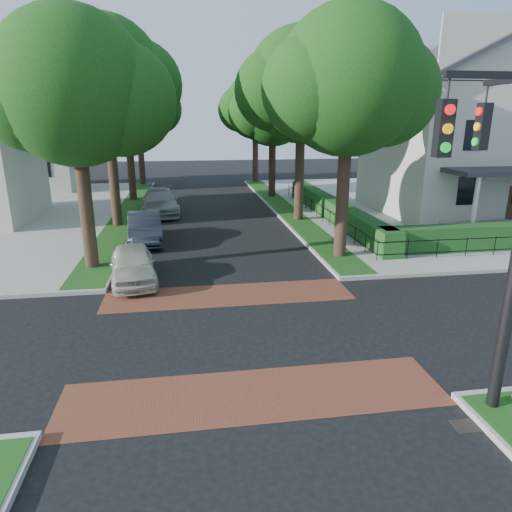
# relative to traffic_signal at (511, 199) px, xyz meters

# --- Properties ---
(ground) EXTENTS (120.00, 120.00, 0.00)m
(ground) POSITION_rel_traffic_signal_xyz_m (-4.89, 4.41, -4.71)
(ground) COLOR black
(ground) RESTS_ON ground
(sidewalk_ne) EXTENTS (30.00, 30.00, 0.15)m
(sidewalk_ne) POSITION_rel_traffic_signal_xyz_m (14.61, 23.41, -4.63)
(sidewalk_ne) COLOR gray
(sidewalk_ne) RESTS_ON ground
(crosswalk_far) EXTENTS (9.00, 2.20, 0.01)m
(crosswalk_far) POSITION_rel_traffic_signal_xyz_m (-4.89, 7.61, -4.70)
(crosswalk_far) COLOR brown
(crosswalk_far) RESTS_ON ground
(crosswalk_near) EXTENTS (9.00, 2.20, 0.01)m
(crosswalk_near) POSITION_rel_traffic_signal_xyz_m (-4.89, 1.21, -4.70)
(crosswalk_near) COLOR brown
(crosswalk_near) RESTS_ON ground
(storm_drain) EXTENTS (0.65, 0.45, 0.01)m
(storm_drain) POSITION_rel_traffic_signal_xyz_m (-0.59, -0.59, -4.70)
(storm_drain) COLOR black
(storm_drain) RESTS_ON ground
(grass_strip_ne) EXTENTS (1.60, 29.80, 0.02)m
(grass_strip_ne) POSITION_rel_traffic_signal_xyz_m (0.51, 23.51, -4.55)
(grass_strip_ne) COLOR #1F4A15
(grass_strip_ne) RESTS_ON sidewalk_ne
(grass_strip_nw) EXTENTS (1.60, 29.80, 0.02)m
(grass_strip_nw) POSITION_rel_traffic_signal_xyz_m (-10.29, 23.51, -4.55)
(grass_strip_nw) COLOR #1F4A15
(grass_strip_nw) RESTS_ON sidewalk_nw
(tree_right_near) EXTENTS (7.75, 6.67, 10.66)m
(tree_right_near) POSITION_rel_traffic_signal_xyz_m (0.72, 11.65, 2.92)
(tree_right_near) COLOR black
(tree_right_near) RESTS_ON sidewalk_ne
(tree_right_mid) EXTENTS (8.25, 7.09, 11.22)m
(tree_right_mid) POSITION_rel_traffic_signal_xyz_m (0.72, 19.66, 3.28)
(tree_right_mid) COLOR black
(tree_right_mid) RESTS_ON sidewalk_ne
(tree_right_far) EXTENTS (7.25, 6.23, 9.74)m
(tree_right_far) POSITION_rel_traffic_signal_xyz_m (0.71, 28.64, 2.20)
(tree_right_far) COLOR black
(tree_right_far) RESTS_ON sidewalk_ne
(tree_right_back) EXTENTS (7.50, 6.45, 10.20)m
(tree_right_back) POSITION_rel_traffic_signal_xyz_m (0.72, 37.64, 2.56)
(tree_right_back) COLOR black
(tree_right_back) RESTS_ON sidewalk_ne
(tree_left_near) EXTENTS (7.50, 6.45, 10.20)m
(tree_left_near) POSITION_rel_traffic_signal_xyz_m (-10.28, 11.64, 2.56)
(tree_left_near) COLOR black
(tree_left_near) RESTS_ON sidewalk_nw
(tree_left_mid) EXTENTS (8.00, 6.88, 11.48)m
(tree_left_mid) POSITION_rel_traffic_signal_xyz_m (-10.28, 19.66, 3.64)
(tree_left_mid) COLOR black
(tree_left_mid) RESTS_ON sidewalk_nw
(tree_left_far) EXTENTS (7.00, 6.02, 9.86)m
(tree_left_far) POSITION_rel_traffic_signal_xyz_m (-10.29, 28.63, 2.41)
(tree_left_far) COLOR black
(tree_left_far) RESTS_ON sidewalk_nw
(tree_left_back) EXTENTS (7.75, 6.66, 10.44)m
(tree_left_back) POSITION_rel_traffic_signal_xyz_m (-10.28, 37.65, 2.70)
(tree_left_back) COLOR black
(tree_left_back) RESTS_ON sidewalk_nw
(hedge_main_road) EXTENTS (1.00, 18.00, 1.20)m
(hedge_main_road) POSITION_rel_traffic_signal_xyz_m (2.81, 19.41, -3.96)
(hedge_main_road) COLOR #19491B
(hedge_main_road) RESTS_ON sidewalk_ne
(fence_main_road) EXTENTS (0.06, 18.00, 0.90)m
(fence_main_road) POSITION_rel_traffic_signal_xyz_m (2.01, 19.41, -4.11)
(fence_main_road) COLOR black
(fence_main_road) RESTS_ON sidewalk_ne
(house_victorian) EXTENTS (13.00, 13.05, 12.48)m
(house_victorian) POSITION_rel_traffic_signal_xyz_m (12.62, 20.33, 1.31)
(house_victorian) COLOR beige
(house_victorian) RESTS_ON sidewalk_ne
(house_left_far) EXTENTS (10.00, 9.00, 10.14)m
(house_left_far) POSITION_rel_traffic_signal_xyz_m (-20.38, 36.41, 0.33)
(house_left_far) COLOR beige
(house_left_far) RESTS_ON sidewalk_nw
(traffic_signal) EXTENTS (2.17, 2.00, 8.00)m
(traffic_signal) POSITION_rel_traffic_signal_xyz_m (0.00, 0.00, 0.00)
(traffic_signal) COLOR black
(traffic_signal) RESTS_ON sidewalk_se
(parked_car_front) EXTENTS (2.27, 4.41, 1.43)m
(parked_car_front) POSITION_rel_traffic_signal_xyz_m (-8.49, 9.68, -3.99)
(parked_car_front) COLOR beige
(parked_car_front) RESTS_ON ground
(parked_car_middle) EXTENTS (2.09, 4.85, 1.55)m
(parked_car_middle) POSITION_rel_traffic_signal_xyz_m (-8.49, 15.73, -3.93)
(parked_car_middle) COLOR #1F242F
(parked_car_middle) RESTS_ON ground
(parked_car_rear) EXTENTS (2.83, 5.88, 1.65)m
(parked_car_rear) POSITION_rel_traffic_signal_xyz_m (-8.06, 23.11, -3.88)
(parked_car_rear) COLOR gray
(parked_car_rear) RESTS_ON ground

